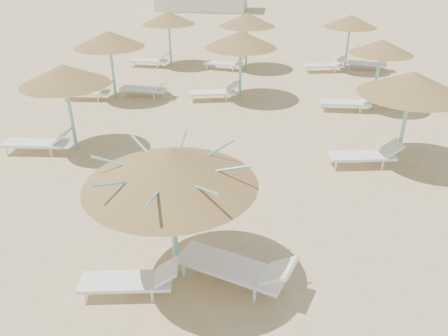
# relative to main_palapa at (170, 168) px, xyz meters

# --- Properties ---
(ground) EXTENTS (120.00, 120.00, 0.00)m
(ground) POSITION_rel_main_palapa_xyz_m (0.37, 0.38, -2.39)
(ground) COLOR #D1B77F
(ground) RESTS_ON ground
(main_palapa) EXTENTS (3.07, 3.07, 2.75)m
(main_palapa) POSITION_rel_main_palapa_xyz_m (0.00, 0.00, 0.00)
(main_palapa) COLOR #73C7B9
(main_palapa) RESTS_ON ground
(lounger_main_a) EXTENTS (1.88, 0.82, 0.66)m
(lounger_main_a) POSITION_rel_main_palapa_xyz_m (-0.68, -0.59, -2.07)
(lounger_main_a) COLOR white
(lounger_main_a) RESTS_ON ground
(lounger_main_b) EXTENTS (2.36, 1.38, 0.82)m
(lounger_main_b) POSITION_rel_main_palapa_xyz_m (1.22, -0.09, -1.99)
(lounger_main_b) COLOR white
(lounger_main_b) RESTS_ON ground
(palapa_field) EXTENTS (14.60, 13.04, 2.72)m
(palapa_field) POSITION_rel_main_palapa_xyz_m (0.21, 11.00, -0.08)
(palapa_field) COLOR #73C7B9
(palapa_field) RESTS_ON ground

